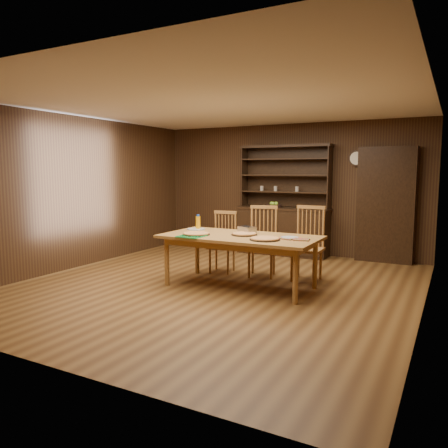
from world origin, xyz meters
The scene contains 20 objects.
floor centered at (0.00, 0.00, 0.00)m, with size 6.00×6.00×0.00m, color brown.
room_shell centered at (0.00, 0.00, 1.58)m, with size 6.00×6.00×6.00m.
china_hutch centered at (0.00, 2.75, 0.60)m, with size 1.84×0.52×2.17m.
doorway centered at (1.90, 2.90, 1.05)m, with size 1.00×0.18×2.10m, color black.
wall_clock centered at (1.35, 2.96, 1.90)m, with size 0.30×0.05×0.30m.
dining_table centered at (0.33, 0.10, 0.68)m, with size 2.23×1.11×0.75m.
chair_left centered at (-0.35, 0.88, 0.53)m, with size 0.46×0.45×1.00m.
chair_center centered at (0.34, 0.92, 0.59)m, with size 0.55×0.54×1.12m.
chair_right centered at (1.06, 1.00, 0.60)m, with size 0.47×0.45×1.14m.
pizza_left centered at (-0.26, -0.14, 0.77)m, with size 0.40×0.40×0.04m.
pizza_right centered at (0.80, -0.11, 0.77)m, with size 0.41×0.41×0.04m.
pizza_center centered at (0.37, 0.17, 0.77)m, with size 0.38×0.38×0.04m.
cooling_rack centered at (-0.23, -0.30, 0.76)m, with size 0.33×0.33×0.02m, color #0CA045, non-canonical shape.
plate_left centered at (-0.56, 0.35, 0.76)m, with size 0.29×0.29×0.02m.
plate_right centered at (1.04, 0.21, 0.76)m, with size 0.24×0.24×0.02m.
foil_dish centered at (0.30, 0.39, 0.80)m, with size 0.24×0.17×0.10m, color silver.
juice_bottle centered at (-0.54, 0.39, 0.86)m, with size 0.07×0.07×0.24m.
pot_holder_a centered at (1.23, 0.12, 0.76)m, with size 0.21×0.21×0.02m, color red.
pot_holder_b centered at (1.04, 0.12, 0.76)m, with size 0.20×0.20×0.01m, color red.
fruit_bowl centered at (-0.18, 2.69, 0.98)m, with size 0.30×0.30×0.12m.
Camera 1 is at (3.03, -5.44, 1.67)m, focal length 35.00 mm.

